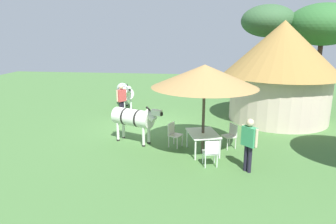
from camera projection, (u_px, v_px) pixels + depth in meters
ground_plane at (153, 128)px, 13.86m from camera, size 36.00×36.00×0.00m
thatched_hut at (281, 68)px, 14.56m from camera, size 5.44×5.44×4.70m
shade_umbrella at (205, 76)px, 10.36m from camera, size 3.63×3.63×3.13m
patio_dining_table at (203, 135)px, 10.89m from camera, size 1.55×1.32×0.74m
patio_chair_west_end at (211, 151)px, 9.77m from camera, size 0.51×0.52×0.90m
patio_chair_near_hut at (231, 134)px, 11.40m from camera, size 0.60×0.59×0.90m
patio_chair_near_lawn at (174, 133)px, 11.52m from camera, size 0.57×0.56×0.90m
guest_beside_umbrella at (249, 140)px, 9.31m from camera, size 0.47×0.47×1.69m
standing_watcher at (121, 98)px, 15.28m from camera, size 0.49×0.44×1.66m
zebra_nearest_camera at (134, 118)px, 11.82m from camera, size 1.22×2.15×1.52m
zebra_by_umbrella at (125, 92)px, 17.08m from camera, size 2.17×1.32×1.50m
acacia_tree_behind_hut at (323, 25)px, 17.54m from camera, size 3.95×3.95×5.75m
acacia_tree_right_background at (268, 21)px, 18.32m from camera, size 3.16×3.16×5.74m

